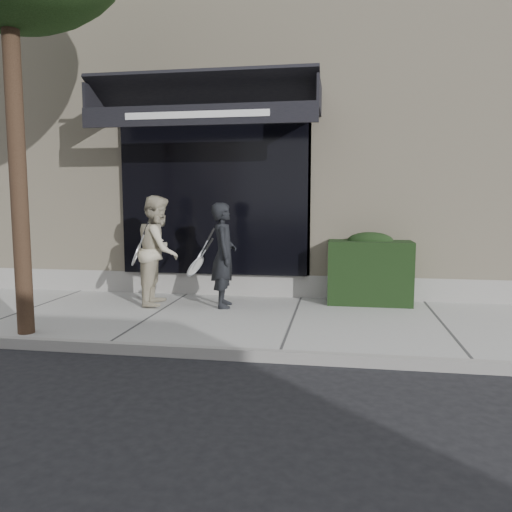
# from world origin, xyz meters

# --- Properties ---
(ground) EXTENTS (80.00, 80.00, 0.00)m
(ground) POSITION_xyz_m (0.00, 0.00, 0.00)
(ground) COLOR black
(ground) RESTS_ON ground
(sidewalk) EXTENTS (20.00, 3.00, 0.12)m
(sidewalk) POSITION_xyz_m (0.00, 0.00, 0.06)
(sidewalk) COLOR #979792
(sidewalk) RESTS_ON ground
(curb) EXTENTS (20.00, 0.10, 0.14)m
(curb) POSITION_xyz_m (0.00, -1.55, 0.07)
(curb) COLOR gray
(curb) RESTS_ON ground
(building_facade) EXTENTS (14.30, 8.04, 5.64)m
(building_facade) POSITION_xyz_m (-0.01, 4.96, 2.74)
(building_facade) COLOR beige
(building_facade) RESTS_ON ground
(hedge) EXTENTS (1.30, 0.70, 1.14)m
(hedge) POSITION_xyz_m (1.10, 1.25, 0.66)
(hedge) COLOR black
(hedge) RESTS_ON sidewalk
(pedestrian_front) EXTENTS (0.71, 0.92, 1.60)m
(pedestrian_front) POSITION_xyz_m (-1.13, 0.59, 0.92)
(pedestrian_front) COLOR black
(pedestrian_front) RESTS_ON sidewalk
(pedestrian_back) EXTENTS (0.76, 0.92, 1.71)m
(pedestrian_back) POSITION_xyz_m (-2.18, 0.63, 0.97)
(pedestrian_back) COLOR #BEB498
(pedestrian_back) RESTS_ON sidewalk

